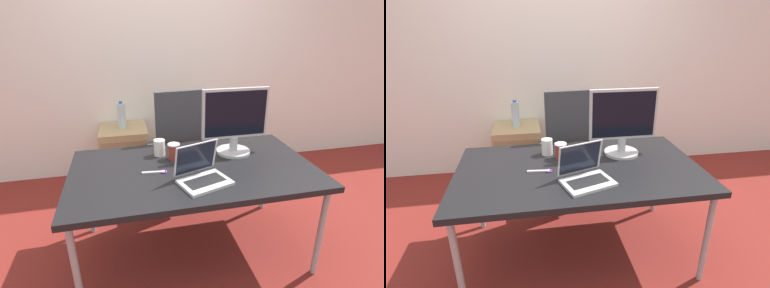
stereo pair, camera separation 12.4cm
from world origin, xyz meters
TOP-DOWN VIEW (x-y plane):
  - ground_plane at (0.00, 0.00)m, footprint 14.00×14.00m
  - wall_back at (0.00, 1.52)m, footprint 10.00×0.05m
  - desk at (0.00, 0.00)m, footprint 1.64×0.93m
  - office_chair at (0.02, 0.73)m, footprint 0.56×0.58m
  - cabinet_left at (-0.46, 1.24)m, footprint 0.48×0.48m
  - cabinet_right at (0.54, 1.24)m, footprint 0.48×0.48m
  - water_bottle at (-0.46, 1.25)m, footprint 0.08×0.08m
  - laptop_center at (0.01, -0.20)m, footprint 0.35×0.33m
  - monitor at (0.35, 0.17)m, footprint 0.49×0.25m
  - mouse at (0.04, 0.07)m, footprint 0.04×0.06m
  - coffee_cup_white at (-0.20, 0.25)m, footprint 0.08×0.08m
  - coffee_cup_brown at (-0.11, 0.16)m, footprint 0.09×0.09m
  - scissors at (-0.25, -0.03)m, footprint 0.17×0.05m

SIDE VIEW (x-z plane):
  - ground_plane at x=0.00m, z-range 0.00..0.00m
  - cabinet_left at x=-0.46m, z-range 0.00..0.61m
  - cabinet_right at x=0.54m, z-range 0.00..0.61m
  - office_chair at x=0.02m, z-range -0.13..0.99m
  - desk at x=0.00m, z-range 0.31..1.02m
  - scissors at x=-0.25m, z-range 0.71..0.72m
  - mouse at x=0.04m, z-range 0.71..0.74m
  - water_bottle at x=-0.46m, z-range 0.60..0.88m
  - laptop_center at x=0.01m, z-range 0.64..0.87m
  - coffee_cup_brown at x=-0.11m, z-range 0.71..0.82m
  - coffee_cup_white at x=-0.20m, z-range 0.71..0.82m
  - monitor at x=0.35m, z-range 0.70..1.19m
  - wall_back at x=0.00m, z-range 0.00..2.60m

